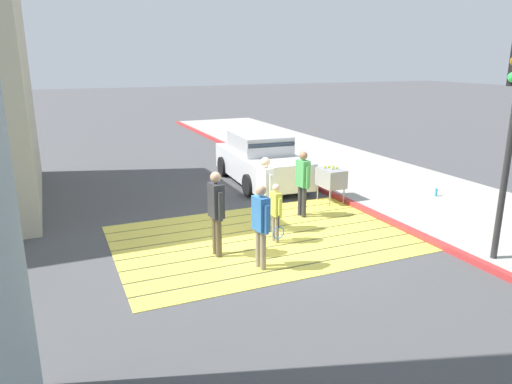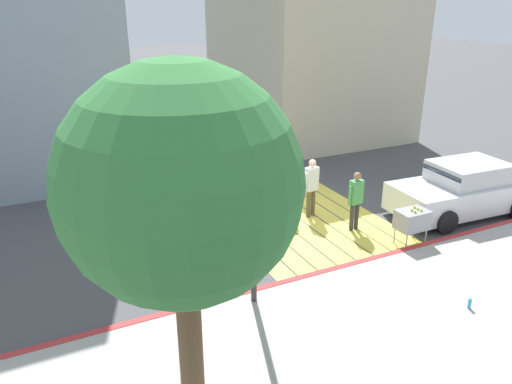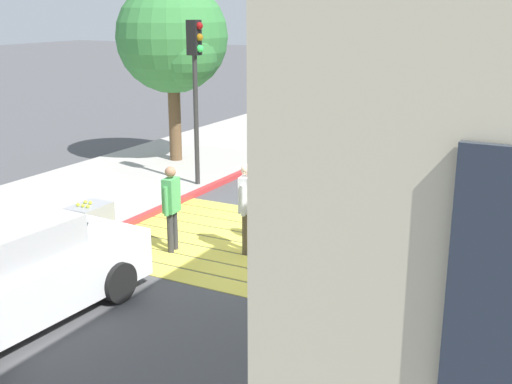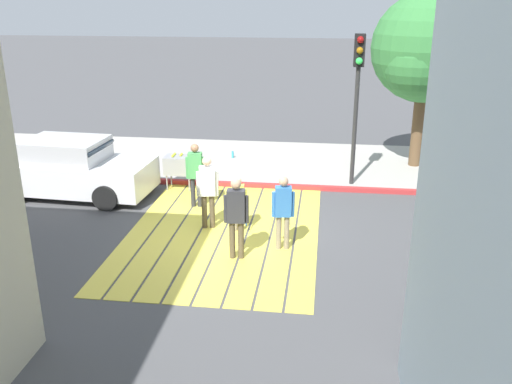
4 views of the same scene
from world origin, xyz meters
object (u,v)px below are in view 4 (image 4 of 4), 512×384
(street_tree, at_px, (424,51))
(pedestrian_adult_trailing, at_px, (195,171))
(water_bottle, at_px, (233,155))
(traffic_light_corner, at_px, (358,80))
(pedestrian_adult_side, at_px, (208,187))
(pedestrian_adult_lead, at_px, (283,208))
(car_parked_near_curb, at_px, (72,169))
(pedestrian_teen_behind, at_px, (236,213))
(pedestrian_child_with_racket, at_px, (239,201))
(tennis_ball_cart, at_px, (179,165))

(street_tree, height_order, pedestrian_adult_trailing, street_tree)
(water_bottle, distance_m, pedestrian_adult_trailing, 4.26)
(traffic_light_corner, relative_size, pedestrian_adult_side, 2.42)
(street_tree, distance_m, pedestrian_adult_side, 8.02)
(pedestrian_adult_trailing, bearing_deg, pedestrian_adult_lead, 47.39)
(car_parked_near_curb, bearing_deg, pedestrian_adult_trailing, 82.89)
(traffic_light_corner, distance_m, pedestrian_adult_side, 5.19)
(pedestrian_adult_trailing, xyz_separation_m, pedestrian_teen_behind, (2.79, 1.51, 0.04))
(traffic_light_corner, relative_size, pedestrian_child_with_racket, 3.22)
(car_parked_near_curb, xyz_separation_m, pedestrian_adult_lead, (2.67, 5.97, 0.23))
(pedestrian_adult_lead, bearing_deg, street_tree, 150.11)
(car_parked_near_curb, relative_size, pedestrian_adult_trailing, 2.62)
(car_parked_near_curb, distance_m, tennis_ball_cart, 2.90)
(pedestrian_adult_side, height_order, pedestrian_child_with_racket, pedestrian_adult_side)
(water_bottle, xyz_separation_m, pedestrian_adult_lead, (6.41, 2.18, 0.73))
(traffic_light_corner, bearing_deg, water_bottle, -119.74)
(car_parked_near_curb, bearing_deg, pedestrian_adult_lead, 65.92)
(pedestrian_adult_lead, distance_m, pedestrian_teen_behind, 1.07)
(pedestrian_teen_behind, xyz_separation_m, pedestrian_child_with_racket, (-1.40, -0.18, -0.28))
(street_tree, bearing_deg, car_parked_near_curb, -69.51)
(tennis_ball_cart, bearing_deg, car_parked_near_curb, -71.95)
(street_tree, xyz_separation_m, pedestrian_adult_trailing, (4.01, -6.00, -2.65))
(traffic_light_corner, relative_size, pedestrian_adult_trailing, 2.52)
(tennis_ball_cart, xyz_separation_m, pedestrian_child_with_racket, (2.72, 2.12, 0.04))
(pedestrian_adult_lead, bearing_deg, pedestrian_adult_trailing, -132.61)
(car_parked_near_curb, relative_size, water_bottle, 19.99)
(car_parked_near_curb, xyz_separation_m, pedestrian_teen_behind, (3.23, 5.06, 0.29))
(water_bottle, bearing_deg, pedestrian_child_with_racket, 11.09)
(water_bottle, xyz_separation_m, pedestrian_teen_behind, (6.97, 1.27, 0.79))
(car_parked_near_curb, height_order, pedestrian_adult_lead, pedestrian_adult_lead)
(tennis_ball_cart, bearing_deg, pedestrian_child_with_racket, 37.90)
(water_bottle, xyz_separation_m, pedestrian_adult_side, (5.49, 0.36, 0.79))
(traffic_light_corner, distance_m, pedestrian_teen_behind, 5.79)
(car_parked_near_curb, bearing_deg, tennis_ball_cart, 108.05)
(pedestrian_adult_trailing, bearing_deg, pedestrian_adult_side, 24.47)
(pedestrian_adult_lead, distance_m, pedestrian_adult_trailing, 3.29)
(pedestrian_teen_behind, bearing_deg, pedestrian_adult_side, -148.35)
(pedestrian_adult_lead, distance_m, pedestrian_adult_side, 2.05)
(car_parked_near_curb, relative_size, pedestrian_adult_side, 2.51)
(street_tree, relative_size, pedestrian_child_with_racket, 4.05)
(traffic_light_corner, height_order, pedestrian_adult_side, traffic_light_corner)
(car_parked_near_curb, height_order, pedestrian_adult_side, pedestrian_adult_side)
(tennis_ball_cart, bearing_deg, traffic_light_corner, 98.01)
(street_tree, bearing_deg, water_bottle, -91.74)
(street_tree, relative_size, pedestrian_adult_side, 3.04)
(traffic_light_corner, xyz_separation_m, street_tree, (-1.99, 1.97, 0.59))
(pedestrian_child_with_racket, bearing_deg, pedestrian_adult_trailing, -136.14)
(pedestrian_adult_lead, bearing_deg, tennis_ball_cart, -138.01)
(pedestrian_teen_behind, bearing_deg, tennis_ball_cart, -150.88)
(traffic_light_corner, bearing_deg, car_parked_near_curb, -78.25)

